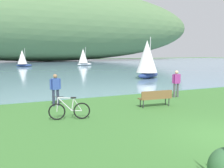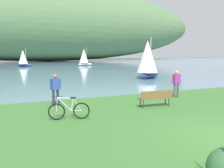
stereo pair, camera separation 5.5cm
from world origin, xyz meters
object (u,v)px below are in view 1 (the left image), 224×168
at_px(sailboat_nearest_to_shore, 22,58).
at_px(sailboat_mid_bay, 83,57).
at_px(person_at_shoreline, 55,88).
at_px(bicycle_leaning_near_bench, 69,110).
at_px(person_on_the_grass, 176,82).
at_px(park_bench_near_camera, 156,97).
at_px(sailboat_toward_hillside, 147,59).

xyz_separation_m(sailboat_nearest_to_shore, sailboat_mid_bay, (11.99, -1.12, 0.14)).
relative_size(person_at_shoreline, sailboat_nearest_to_shore, 0.48).
bearing_deg(bicycle_leaning_near_bench, person_on_the_grass, 17.80).
relative_size(park_bench_near_camera, bicycle_leaning_near_bench, 1.06).
distance_m(person_at_shoreline, sailboat_nearest_to_shore, 38.77).
bearing_deg(sailboat_mid_bay, person_on_the_grass, -99.63).
bearing_deg(bicycle_leaning_near_bench, sailboat_nearest_to_shore, 87.06).
xyz_separation_m(park_bench_near_camera, bicycle_leaning_near_bench, (-4.80, -0.58, -0.12)).
relative_size(person_at_shoreline, sailboat_mid_bay, 0.44).
relative_size(bicycle_leaning_near_bench, sailboat_mid_bay, 0.45).
height_order(park_bench_near_camera, person_at_shoreline, person_at_shoreline).
relative_size(person_at_shoreline, sailboat_toward_hillside, 0.38).
bearing_deg(sailboat_mid_bay, park_bench_near_camera, -103.11).
bearing_deg(person_at_shoreline, sailboat_mid_bay, 69.51).
bearing_deg(sailboat_nearest_to_shore, sailboat_mid_bay, -5.33).
relative_size(park_bench_near_camera, sailboat_toward_hillside, 0.41).
relative_size(sailboat_nearest_to_shore, sailboat_toward_hillside, 0.80).
relative_size(person_on_the_grass, sailboat_mid_bay, 0.44).
distance_m(person_at_shoreline, person_on_the_grass, 7.59).
xyz_separation_m(person_on_the_grass, sailboat_toward_hillside, (4.41, 10.33, 1.16)).
xyz_separation_m(sailboat_nearest_to_shore, sailboat_toward_hillside, (9.91, -28.95, 0.42)).
height_order(park_bench_near_camera, bicycle_leaning_near_bench, bicycle_leaning_near_bench).
bearing_deg(sailboat_nearest_to_shore, park_bench_near_camera, -86.30).
relative_size(sailboat_mid_bay, sailboat_toward_hillside, 0.87).
height_order(bicycle_leaning_near_bench, sailboat_toward_hillside, sailboat_toward_hillside).
distance_m(person_at_shoreline, sailboat_mid_bay, 40.13).
height_order(bicycle_leaning_near_bench, sailboat_nearest_to_shore, sailboat_nearest_to_shore).
bearing_deg(person_at_shoreline, sailboat_nearest_to_shore, 86.95).
distance_m(park_bench_near_camera, sailboat_toward_hillside, 14.29).
relative_size(bicycle_leaning_near_bench, sailboat_toward_hillside, 0.39).
bearing_deg(sailboat_nearest_to_shore, person_at_shoreline, -93.05).
distance_m(person_at_shoreline, sailboat_toward_hillside, 15.49).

